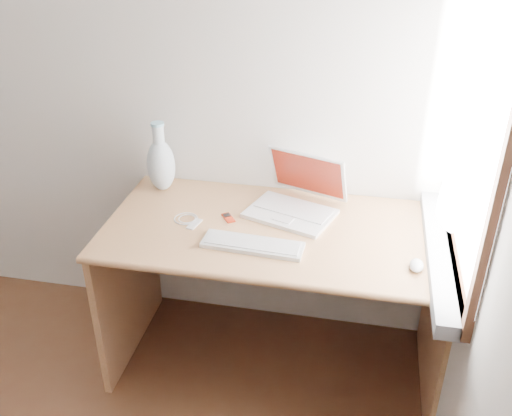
% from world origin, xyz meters
% --- Properties ---
extents(back_wall, '(3.50, 0.04, 2.60)m').
position_xyz_m(back_wall, '(0.00, 1.75, 1.30)').
color(back_wall, silver).
rests_on(back_wall, floor).
extents(window, '(0.11, 0.99, 1.10)m').
position_xyz_m(window, '(1.72, 1.30, 1.28)').
color(window, white).
rests_on(window, right_wall).
extents(desk, '(1.46, 0.73, 0.77)m').
position_xyz_m(desk, '(1.03, 1.47, 0.55)').
color(desk, tan).
rests_on(desk, floor).
extents(laptop, '(0.43, 0.41, 0.25)m').
position_xyz_m(laptop, '(1.07, 1.54, 0.83)').
color(laptop, white).
rests_on(laptop, desk).
extents(external_keyboard, '(0.42, 0.15, 0.02)m').
position_xyz_m(external_keyboard, '(0.96, 1.22, 0.78)').
color(external_keyboard, white).
rests_on(external_keyboard, desk).
extents(mouse, '(0.06, 0.09, 0.03)m').
position_xyz_m(mouse, '(1.60, 1.19, 0.79)').
color(mouse, white).
rests_on(mouse, desk).
extents(ipod, '(0.08, 0.09, 0.01)m').
position_xyz_m(ipod, '(0.81, 1.42, 0.78)').
color(ipod, '#AA220B').
rests_on(ipod, desk).
extents(cable_coil, '(0.12, 0.12, 0.01)m').
position_xyz_m(cable_coil, '(0.63, 1.37, 0.77)').
color(cable_coil, white).
rests_on(cable_coil, desk).
extents(remote, '(0.05, 0.09, 0.01)m').
position_xyz_m(remote, '(0.68, 1.34, 0.78)').
color(remote, white).
rests_on(remote, desk).
extents(vase, '(0.13, 0.13, 0.34)m').
position_xyz_m(vase, '(0.44, 1.62, 0.91)').
color(vase, white).
rests_on(vase, desk).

